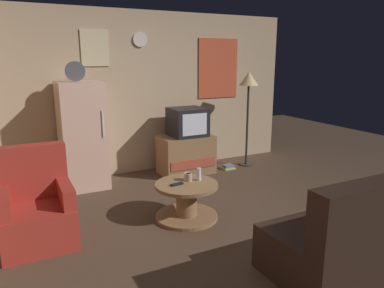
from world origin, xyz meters
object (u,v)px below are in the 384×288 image
object	(u,v)px
mug_ceramic_tan	(189,177)
remote_control	(177,184)
fridge	(82,135)
book_stack	(228,167)
standing_lamp	(249,86)
coffee_table	(187,201)
armchair	(36,210)
mug_ceramic_white	(187,177)
wine_glass	(199,174)
tv_stand	(186,154)
couch	(365,235)
crt_tv	(187,122)

from	to	relation	value
mug_ceramic_tan	remote_control	xyz separation A→B (m)	(-0.18, -0.06, -0.03)
fridge	book_stack	distance (m)	2.41
standing_lamp	coffee_table	distance (m)	2.63
armchair	book_stack	world-z (taller)	armchair
mug_ceramic_white	wine_glass	bearing A→B (deg)	-29.14
wine_glass	coffee_table	bearing A→B (deg)	-170.47
armchair	remote_control	bearing A→B (deg)	-7.39
standing_lamp	remote_control	bearing A→B (deg)	-143.69
standing_lamp	mug_ceramic_white	bearing A→B (deg)	-142.96
mug_ceramic_tan	tv_stand	bearing A→B (deg)	65.09
tv_stand	remote_control	distance (m)	1.77
armchair	couch	bearing A→B (deg)	-35.77
mug_ceramic_white	couch	xyz separation A→B (m)	(0.88, -1.72, -0.15)
crt_tv	coffee_table	world-z (taller)	crt_tv
standing_lamp	wine_glass	xyz separation A→B (m)	(-1.69, -1.43, -0.86)
armchair	book_stack	size ratio (longest dim) A/B	4.64
standing_lamp	fridge	bearing A→B (deg)	176.45
tv_stand	crt_tv	xyz separation A→B (m)	(0.03, -0.00, 0.53)
fridge	coffee_table	size ratio (longest dim) A/B	2.46
fridge	armchair	bearing A→B (deg)	-117.43
crt_tv	mug_ceramic_white	world-z (taller)	crt_tv
tv_stand	mug_ceramic_white	distance (m)	1.60
fridge	mug_ceramic_white	size ratio (longest dim) A/B	19.67
standing_lamp	mug_ceramic_white	size ratio (longest dim) A/B	17.67
fridge	remote_control	size ratio (longest dim) A/B	11.80
coffee_table	remote_control	size ratio (longest dim) A/B	4.80
fridge	couch	size ratio (longest dim) A/B	1.04
fridge	remote_control	bearing A→B (deg)	-66.50
crt_tv	standing_lamp	size ratio (longest dim) A/B	0.34
mug_ceramic_tan	armchair	distance (m)	1.64
fridge	mug_ceramic_tan	xyz separation A→B (m)	(0.89, -1.56, -0.29)
mug_ceramic_tan	remote_control	size ratio (longest dim) A/B	0.60
standing_lamp	book_stack	world-z (taller)	standing_lamp
tv_stand	armchair	size ratio (longest dim) A/B	0.87
mug_ceramic_white	armchair	world-z (taller)	armchair
tv_stand	couch	size ratio (longest dim) A/B	0.49
crt_tv	standing_lamp	world-z (taller)	standing_lamp
book_stack	coffee_table	bearing A→B (deg)	-136.26
crt_tv	couch	world-z (taller)	crt_tv
tv_stand	coffee_table	xyz separation A→B (m)	(-0.74, -1.53, -0.09)
couch	armchair	bearing A→B (deg)	144.23
fridge	armchair	size ratio (longest dim) A/B	1.84
crt_tv	tv_stand	bearing A→B (deg)	178.03
remote_control	crt_tv	bearing A→B (deg)	51.71
coffee_table	mug_ceramic_white	distance (m)	0.28
mug_ceramic_white	standing_lamp	bearing A→B (deg)	37.04
couch	fridge	bearing A→B (deg)	118.52
fridge	standing_lamp	size ratio (longest dim) A/B	1.11
mug_ceramic_white	remote_control	bearing A→B (deg)	-151.92
remote_control	armchair	size ratio (longest dim) A/B	0.16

